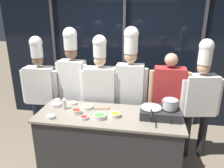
{
  "coord_description": "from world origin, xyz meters",
  "views": [
    {
      "loc": [
        0.49,
        -2.6,
        2.27
      ],
      "look_at": [
        0.0,
        0.25,
        1.26
      ],
      "focal_mm": 35.0,
      "sensor_mm": 36.0,
      "label": 1
    }
  ],
  "objects_px": {
    "prep_bowl_noodles": "(51,117)",
    "chef_head": "(41,86)",
    "portable_stove": "(160,112)",
    "prep_bowl_scallions": "(99,116)",
    "prep_bowl_mushrooms": "(87,107)",
    "serving_spoon_slotted": "(105,108)",
    "prep_bowl_ginger": "(73,103)",
    "person_guest": "(168,96)",
    "prep_bowl_bell_pepper": "(84,117)",
    "frying_pan": "(151,106)",
    "stock_pot": "(170,104)",
    "chef_line": "(100,88)",
    "prep_bowl_chili_flakes": "(76,111)",
    "chef_sous": "(73,79)",
    "prep_bowl_carrots": "(115,115)",
    "chef_apprentice": "(200,96)",
    "squeeze_bottle_clear": "(64,103)",
    "prep_bowl_rice": "(57,100)",
    "prep_bowl_onion": "(56,104)",
    "chef_pastry": "(130,82)"
  },
  "relations": [
    {
      "from": "prep_bowl_ginger",
      "to": "prep_bowl_onion",
      "type": "height_order",
      "value": "prep_bowl_onion"
    },
    {
      "from": "portable_stove",
      "to": "prep_bowl_noodles",
      "type": "distance_m",
      "value": 1.43
    },
    {
      "from": "stock_pot",
      "to": "prep_bowl_noodles",
      "type": "relative_size",
      "value": 2.08
    },
    {
      "from": "prep_bowl_chili_flakes",
      "to": "chef_sous",
      "type": "bearing_deg",
      "value": 112.4
    },
    {
      "from": "prep_bowl_chili_flakes",
      "to": "prep_bowl_carrots",
      "type": "distance_m",
      "value": 0.53
    },
    {
      "from": "prep_bowl_noodles",
      "to": "prep_bowl_rice",
      "type": "distance_m",
      "value": 0.53
    },
    {
      "from": "frying_pan",
      "to": "stock_pot",
      "type": "bearing_deg",
      "value": 1.28
    },
    {
      "from": "portable_stove",
      "to": "prep_bowl_chili_flakes",
      "type": "relative_size",
      "value": 3.93
    },
    {
      "from": "portable_stove",
      "to": "prep_bowl_bell_pepper",
      "type": "distance_m",
      "value": 1.0
    },
    {
      "from": "chef_sous",
      "to": "chef_line",
      "type": "relative_size",
      "value": 1.05
    },
    {
      "from": "prep_bowl_onion",
      "to": "prep_bowl_carrots",
      "type": "bearing_deg",
      "value": -11.4
    },
    {
      "from": "frying_pan",
      "to": "prep_bowl_onion",
      "type": "relative_size",
      "value": 3.07
    },
    {
      "from": "chef_line",
      "to": "prep_bowl_ginger",
      "type": "bearing_deg",
      "value": 39.66
    },
    {
      "from": "prep_bowl_ginger",
      "to": "prep_bowl_carrots",
      "type": "height_order",
      "value": "prep_bowl_carrots"
    },
    {
      "from": "prep_bowl_ginger",
      "to": "person_guest",
      "type": "bearing_deg",
      "value": 14.1
    },
    {
      "from": "prep_bowl_bell_pepper",
      "to": "chef_head",
      "type": "relative_size",
      "value": 0.06
    },
    {
      "from": "chef_line",
      "to": "chef_head",
      "type": "bearing_deg",
      "value": -4.48
    },
    {
      "from": "prep_bowl_mushrooms",
      "to": "frying_pan",
      "type": "bearing_deg",
      "value": -5.68
    },
    {
      "from": "squeeze_bottle_clear",
      "to": "serving_spoon_slotted",
      "type": "xyz_separation_m",
      "value": [
        0.57,
        0.1,
        -0.08
      ]
    },
    {
      "from": "prep_bowl_onion",
      "to": "person_guest",
      "type": "xyz_separation_m",
      "value": [
        1.62,
        0.46,
        0.06
      ]
    },
    {
      "from": "chef_sous",
      "to": "frying_pan",
      "type": "bearing_deg",
      "value": 162.63
    },
    {
      "from": "serving_spoon_slotted",
      "to": "chef_line",
      "type": "bearing_deg",
      "value": 111.71
    },
    {
      "from": "prep_bowl_noodles",
      "to": "prep_bowl_bell_pepper",
      "type": "bearing_deg",
      "value": 7.72
    },
    {
      "from": "frying_pan",
      "to": "prep_bowl_scallions",
      "type": "height_order",
      "value": "frying_pan"
    },
    {
      "from": "prep_bowl_onion",
      "to": "chef_apprentice",
      "type": "relative_size",
      "value": 0.08
    },
    {
      "from": "prep_bowl_rice",
      "to": "prep_bowl_ginger",
      "type": "bearing_deg",
      "value": -8.13
    },
    {
      "from": "prep_bowl_mushrooms",
      "to": "chef_apprentice",
      "type": "bearing_deg",
      "value": 15.22
    },
    {
      "from": "prep_bowl_mushrooms",
      "to": "serving_spoon_slotted",
      "type": "xyz_separation_m",
      "value": [
        0.26,
        0.02,
        -0.02
      ]
    },
    {
      "from": "prep_bowl_noodles",
      "to": "chef_pastry",
      "type": "relative_size",
      "value": 0.05
    },
    {
      "from": "portable_stove",
      "to": "prep_bowl_scallions",
      "type": "relative_size",
      "value": 3.09
    },
    {
      "from": "prep_bowl_ginger",
      "to": "chef_pastry",
      "type": "height_order",
      "value": "chef_pastry"
    },
    {
      "from": "portable_stove",
      "to": "prep_bowl_mushrooms",
      "type": "bearing_deg",
      "value": 175.28
    },
    {
      "from": "prep_bowl_chili_flakes",
      "to": "person_guest",
      "type": "height_order",
      "value": "person_guest"
    },
    {
      "from": "stock_pot",
      "to": "squeeze_bottle_clear",
      "type": "height_order",
      "value": "stock_pot"
    },
    {
      "from": "prep_bowl_ginger",
      "to": "serving_spoon_slotted",
      "type": "height_order",
      "value": "prep_bowl_ginger"
    },
    {
      "from": "prep_bowl_noodles",
      "to": "chef_head",
      "type": "distance_m",
      "value": 0.99
    },
    {
      "from": "chef_head",
      "to": "chef_apprentice",
      "type": "distance_m",
      "value": 2.54
    },
    {
      "from": "chef_line",
      "to": "prep_bowl_rice",
      "type": "bearing_deg",
      "value": 21.34
    },
    {
      "from": "squeeze_bottle_clear",
      "to": "prep_bowl_rice",
      "type": "bearing_deg",
      "value": 134.27
    },
    {
      "from": "chef_line",
      "to": "person_guest",
      "type": "bearing_deg",
      "value": 177.79
    },
    {
      "from": "squeeze_bottle_clear",
      "to": "prep_bowl_carrots",
      "type": "height_order",
      "value": "squeeze_bottle_clear"
    },
    {
      "from": "squeeze_bottle_clear",
      "to": "prep_bowl_rice",
      "type": "height_order",
      "value": "squeeze_bottle_clear"
    },
    {
      "from": "frying_pan",
      "to": "chef_apprentice",
      "type": "bearing_deg",
      "value": 36.51
    },
    {
      "from": "prep_bowl_scallions",
      "to": "serving_spoon_slotted",
      "type": "bearing_deg",
      "value": 86.2
    },
    {
      "from": "prep_bowl_mushrooms",
      "to": "chef_pastry",
      "type": "bearing_deg",
      "value": 39.93
    },
    {
      "from": "prep_bowl_noodles",
      "to": "chef_head",
      "type": "height_order",
      "value": "chef_head"
    },
    {
      "from": "stock_pot",
      "to": "prep_bowl_carrots",
      "type": "height_order",
      "value": "stock_pot"
    },
    {
      "from": "prep_bowl_rice",
      "to": "prep_bowl_carrots",
      "type": "distance_m",
      "value": 1.01
    },
    {
      "from": "portable_stove",
      "to": "prep_bowl_carrots",
      "type": "distance_m",
      "value": 0.59
    },
    {
      "from": "prep_bowl_rice",
      "to": "prep_bowl_mushrooms",
      "type": "xyz_separation_m",
      "value": [
        0.52,
        -0.14,
        -0.0
      ]
    }
  ]
}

